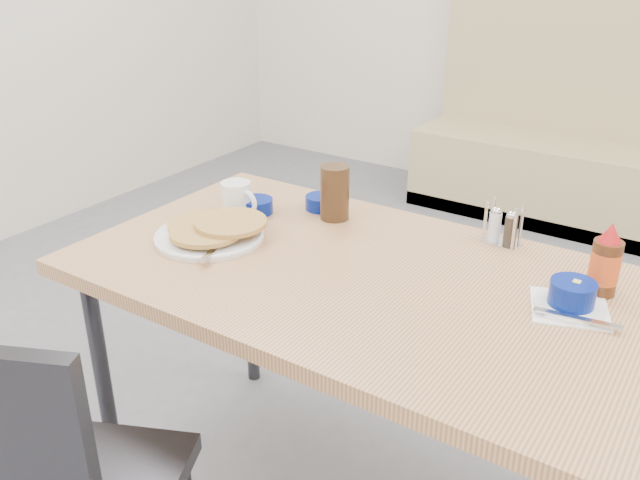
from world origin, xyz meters
The scene contains 10 objects.
booth_bench centered at (0.00, 2.78, 0.35)m, with size 1.90×0.56×1.22m.
dining_table centered at (0.00, 0.25, 0.70)m, with size 1.40×0.80×0.76m.
pancake_plate centered at (-0.42, 0.19, 0.78)m, with size 0.29×0.29×0.05m.
coffee_mug centered at (-0.47, 0.36, 0.81)m, with size 0.12×0.09×0.10m.
grits_setting centered at (0.47, 0.35, 0.79)m, with size 0.22×0.21×0.07m.
creamer_bowl centered at (-0.43, 0.40, 0.78)m, with size 0.09×0.09×0.04m.
butter_bowl centered at (-0.30, 0.53, 0.78)m, with size 0.09×0.09×0.04m.
amber_tumbler centered at (-0.22, 0.49, 0.84)m, with size 0.08×0.08×0.16m, color #372311.
condiment_caddy centered at (0.23, 0.59, 0.80)m, with size 0.10×0.07×0.12m.
syrup_bottle centered at (0.51, 0.46, 0.83)m, with size 0.07×0.07×0.17m.
Camera 1 is at (0.73, -1.01, 1.51)m, focal length 38.00 mm.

